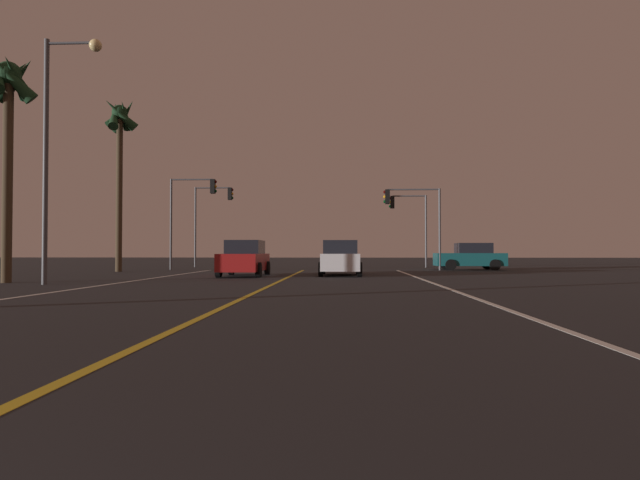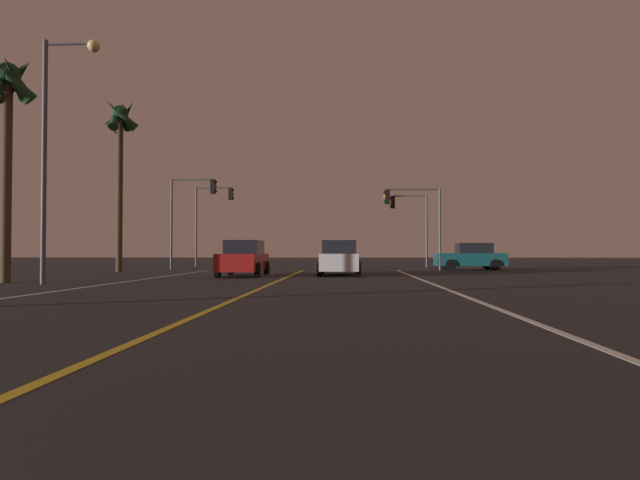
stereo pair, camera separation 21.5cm
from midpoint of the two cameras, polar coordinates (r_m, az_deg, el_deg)
name	(u,v)px [view 1 (the left image)]	position (r m, az deg, el deg)	size (l,w,h in m)	color
lane_edge_right	(479,299)	(13.44, 16.34, -6.17)	(0.16, 39.09, 0.01)	silver
lane_edge_left	(15,298)	(15.55, -30.42, -5.37)	(0.16, 39.09, 0.01)	silver
lane_center_divider	(242,298)	(13.33, -8.86, -6.25)	(0.16, 39.09, 0.01)	gold
car_crossing_side	(470,257)	(34.81, 15.74, -1.76)	(4.30, 2.02, 1.70)	black
car_ahead_far	(340,259)	(25.77, 1.98, -2.01)	(2.02, 4.30, 1.70)	black
car_oncoming	(244,259)	(25.32, -8.39, -2.01)	(2.02, 4.30, 1.70)	black
traffic_light_near_right	(412,209)	(33.42, 9.67, 3.33)	(3.56, 0.36, 5.08)	#4C4C51
traffic_light_near_left	(192,203)	(34.60, -13.79, 3.95)	(3.01, 0.36, 5.79)	#4C4C51
traffic_light_far_right	(408,214)	(38.92, 9.32, 2.79)	(2.75, 0.36, 5.25)	#4C4C51
traffic_light_far_left	(213,208)	(39.91, -11.64, 3.37)	(2.91, 0.36, 5.92)	#4C4C51
street_lamp_left_mid	(58,130)	(21.27, -26.70, 10.53)	(2.08, 0.44, 8.72)	#4C4C51
palm_tree_left_mid	(9,98)	(23.68, -30.75, 12.99)	(2.17, 2.10, 8.70)	#473826
palm_tree_left_far	(120,133)	(33.41, -20.95, 10.74)	(2.10, 2.22, 10.13)	#473826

